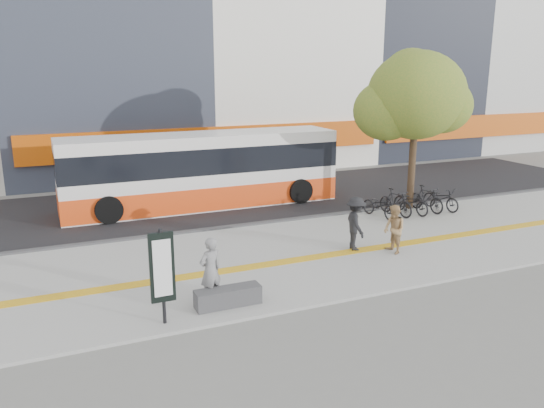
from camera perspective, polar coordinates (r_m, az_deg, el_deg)
name	(u,v)px	position (r m, az deg, el deg)	size (l,w,h in m)	color
ground	(303,276)	(15.28, 3.23, -7.52)	(120.00, 120.00, 0.00)	slate
sidewalk	(280,257)	(16.53, 0.90, -5.63)	(40.00, 7.00, 0.08)	gray
tactile_strip	(287,261)	(16.08, 1.63, -6.04)	(40.00, 0.45, 0.01)	gold
street	(208,203)	(23.28, -6.72, 0.14)	(40.00, 8.00, 0.06)	black
curb	(241,226)	(19.60, -3.32, -2.36)	(40.00, 0.25, 0.14)	#39393C
bench	(228,297)	(13.21, -4.65, -9.70)	(1.60, 0.45, 0.45)	#39393C
signboard	(162,269)	(12.15, -11.48, -6.72)	(0.55, 0.10, 2.20)	black
street_tree	(414,97)	(22.18, 14.70, 10.82)	(4.40, 3.80, 6.31)	#342317
bus	(202,172)	(22.40, -7.35, 3.32)	(11.20, 2.66, 2.98)	silver
bicycle_row	(411,201)	(21.82, 14.43, 0.27)	(3.83, 1.85, 1.03)	black
seated_woman	(210,271)	(13.18, -6.50, -6.97)	(0.60, 0.40, 1.66)	black
pedestrian_tan	(394,229)	(16.99, 12.72, -2.62)	(0.73, 0.57, 1.50)	#A88455
pedestrian_dark	(356,223)	(17.04, 8.80, -2.04)	(1.10, 0.63, 1.70)	black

